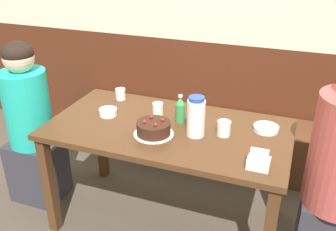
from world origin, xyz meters
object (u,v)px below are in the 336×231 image
soju_bottle (180,109)px  glass_water_tall (158,109)px  glass_tumbler_short (121,94)px  person_pale_blue_shirt (31,130)px  bowl_soup_white (266,128)px  bench_seat (202,137)px  birthday_cake (154,128)px  napkin_holder (259,161)px  water_pitcher (196,117)px  bowl_rice_small (108,112)px  glass_shot_small (224,128)px

soju_bottle → glass_water_tall: size_ratio=2.14×
soju_bottle → glass_tumbler_short: (-0.50, 0.18, -0.04)m
soju_bottle → glass_water_tall: bearing=167.5°
person_pale_blue_shirt → bowl_soup_white: bearing=8.1°
bench_seat → birthday_cake: birthday_cake is taller
napkin_holder → glass_water_tall: 0.78m
water_pitcher → napkin_holder: water_pitcher is taller
birthday_cake → water_pitcher: 0.25m
bench_seat → bowl_soup_white: (0.56, -0.67, 0.52)m
bench_seat → bowl_soup_white: size_ratio=15.13×
birthday_cake → person_pale_blue_shirt: bearing=176.7°
water_pitcher → glass_water_tall: (-0.30, 0.17, -0.07)m
bench_seat → water_pitcher: 1.08m
water_pitcher → soju_bottle: bearing=136.6°
bench_seat → glass_water_tall: size_ratio=26.89×
birthday_cake → bowl_soup_white: 0.66m
water_pitcher → bowl_rice_small: 0.60m
bench_seat → soju_bottle: (0.05, -0.74, 0.59)m
bench_seat → birthday_cake: 1.09m
person_pale_blue_shirt → birthday_cake: bearing=-3.3°
glass_tumbler_short → bowl_rice_small: bearing=-80.6°
bowl_rice_small → glass_shot_small: size_ratio=1.30×
water_pitcher → glass_water_tall: water_pitcher is taller
soju_bottle → glass_shot_small: bearing=-14.6°
glass_shot_small → birthday_cake: bearing=-160.6°
bowl_rice_small → glass_water_tall: (0.30, 0.11, 0.02)m
bench_seat → napkin_holder: 1.34m
birthday_cake → soju_bottle: size_ratio=1.31×
bowl_soup_white → person_pale_blue_shirt: 1.56m
bowl_rice_small → person_pale_blue_shirt: size_ratio=0.10×
bench_seat → glass_shot_small: glass_shot_small is taller
bench_seat → glass_water_tall: 0.90m
napkin_holder → glass_shot_small: 0.36m
bowl_soup_white → birthday_cake: bearing=-155.4°
water_pitcher → bowl_soup_white: 0.43m
glass_tumbler_short → glass_shot_small: bearing=-18.0°
bowl_soup_white → glass_tumbler_short: glass_tumbler_short is taller
bowl_rice_small → birthday_cake: bearing=-19.9°
bowl_soup_white → bowl_rice_small: 0.98m
birthday_cake → glass_tumbler_short: (-0.41, 0.39, 0.00)m
bowl_rice_small → glass_tumbler_short: glass_tumbler_short is taller
glass_tumbler_short → person_pale_blue_shirt: (-0.53, -0.33, -0.21)m
bowl_rice_small → person_pale_blue_shirt: 0.61m
water_pitcher → glass_tumbler_short: water_pitcher is taller
glass_shot_small → bowl_soup_white: bearing=32.6°
bench_seat → soju_bottle: size_ratio=12.56×
glass_water_tall → glass_tumbler_short: bearing=156.8°
glass_shot_small → person_pale_blue_shirt: 1.34m
water_pitcher → napkin_holder: 0.45m
napkin_holder → glass_shot_small: size_ratio=1.26×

